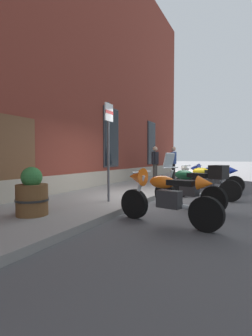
% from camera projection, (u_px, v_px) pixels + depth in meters
% --- Properties ---
extents(ground_plane, '(140.00, 140.00, 0.00)m').
position_uv_depth(ground_plane, '(154.00, 200.00, 7.27)').
color(ground_plane, '#424244').
extents(sidewalk, '(29.91, 2.88, 0.14)m').
position_uv_depth(sidewalk, '(112.00, 195.00, 7.91)').
color(sidewalk, slate).
rests_on(sidewalk, ground_plane).
extents(brick_pub_facade, '(23.91, 6.95, 10.72)m').
position_uv_depth(brick_pub_facade, '(6.00, 54.00, 9.87)').
color(brick_pub_facade, maroon).
rests_on(brick_pub_facade, ground_plane).
extents(motorcycle_orange_sport, '(0.70, 2.08, 1.04)m').
position_uv_depth(motorcycle_orange_sport, '(163.00, 194.00, 4.68)').
color(motorcycle_orange_sport, black).
rests_on(motorcycle_orange_sport, ground_plane).
extents(motorcycle_green_touring, '(0.96, 1.90, 1.37)m').
position_uv_depth(motorcycle_green_touring, '(192.00, 186.00, 5.98)').
color(motorcycle_green_touring, black).
rests_on(motorcycle_green_touring, ground_plane).
extents(motorcycle_yellow_naked, '(0.62, 2.09, 1.02)m').
position_uv_depth(motorcycle_yellow_naked, '(203.00, 183.00, 7.43)').
color(motorcycle_yellow_naked, black).
rests_on(motorcycle_yellow_naked, ground_plane).
extents(motorcycle_blue_sport, '(0.67, 2.07, 1.03)m').
position_uv_depth(motorcycle_blue_sport, '(211.00, 177.00, 8.83)').
color(motorcycle_blue_sport, black).
rests_on(motorcycle_blue_sport, ground_plane).
extents(pedestrian_dark_jacket, '(0.66, 0.22, 1.62)m').
position_uv_depth(pedestrian_dark_jacket, '(155.00, 162.00, 11.60)').
color(pedestrian_dark_jacket, '#38332D').
rests_on(pedestrian_dark_jacket, sidewalk).
extents(pedestrian_blue_top, '(0.61, 0.41, 1.63)m').
position_uv_depth(pedestrian_blue_top, '(173.00, 162.00, 11.95)').
color(pedestrian_blue_top, black).
rests_on(pedestrian_blue_top, sidewalk).
extents(parking_sign, '(0.36, 0.07, 2.49)m').
position_uv_depth(parking_sign, '(109.00, 138.00, 6.22)').
color(parking_sign, '#4C4C51').
rests_on(parking_sign, sidewalk).
extents(barrel_planter, '(0.63, 0.63, 0.94)m').
position_uv_depth(barrel_planter, '(32.00, 195.00, 4.80)').
color(barrel_planter, brown).
rests_on(barrel_planter, sidewalk).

